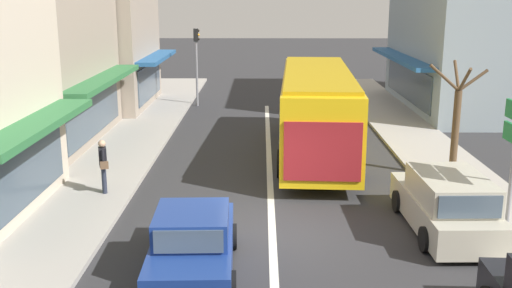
# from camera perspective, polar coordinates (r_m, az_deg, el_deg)

# --- Properties ---
(ground_plane) EXTENTS (140.00, 140.00, 0.00)m
(ground_plane) POSITION_cam_1_polar(r_m,az_deg,el_deg) (15.62, 1.55, -8.42)
(ground_plane) COLOR #2D2D30
(lane_centre_line) EXTENTS (0.20, 28.00, 0.01)m
(lane_centre_line) POSITION_cam_1_polar(r_m,az_deg,el_deg) (19.38, 1.36, -3.87)
(lane_centre_line) COLOR silver
(lane_centre_line) RESTS_ON ground
(sidewalk_left) EXTENTS (5.20, 44.00, 0.14)m
(sidewalk_left) POSITION_cam_1_polar(r_m,az_deg,el_deg) (22.25, -16.52, -1.91)
(sidewalk_left) COLOR #A39E96
(sidewalk_left) RESTS_ON ground
(kerb_right) EXTENTS (2.80, 44.00, 0.12)m
(kerb_right) POSITION_cam_1_polar(r_m,az_deg,el_deg) (22.24, 17.49, -2.01)
(kerb_right) COLOR #A39E96
(kerb_right) RESTS_ON ground
(shopfront_mid_block) EXTENTS (7.48, 9.18, 7.45)m
(shopfront_mid_block) POSITION_cam_1_polar(r_m,az_deg,el_deg) (25.63, -22.40, 7.98)
(shopfront_mid_block) COLOR gray
(shopfront_mid_block) RESTS_ON ground
(shopfront_far_end) EXTENTS (8.76, 7.61, 8.14)m
(shopfront_far_end) POSITION_cam_1_polar(r_m,az_deg,el_deg) (33.59, -16.87, 10.23)
(shopfront_far_end) COLOR gray
(shopfront_far_end) RESTS_ON ground
(building_right_far) EXTENTS (9.00, 11.68, 9.55)m
(building_right_far) POSITION_cam_1_polar(r_m,az_deg,el_deg) (33.98, 21.23, 11.12)
(building_right_far) COLOR #84939E
(building_right_far) RESTS_ON ground
(city_bus) EXTENTS (3.16, 10.98, 3.23)m
(city_bus) POSITION_cam_1_polar(r_m,az_deg,el_deg) (22.58, 5.81, 3.56)
(city_bus) COLOR yellow
(city_bus) RESTS_ON ground
(sedan_behind_bus_mid) EXTENTS (2.01, 4.26, 1.47)m
(sedan_behind_bus_mid) POSITION_cam_1_polar(r_m,az_deg,el_deg) (13.31, -6.03, -9.54)
(sedan_behind_bus_mid) COLOR navy
(sedan_behind_bus_mid) RESTS_ON ground
(parked_wagon_kerb_second) EXTENTS (2.02, 4.54, 1.58)m
(parked_wagon_kerb_second) POSITION_cam_1_polar(r_m,az_deg,el_deg) (16.17, 17.68, -5.49)
(parked_wagon_kerb_second) COLOR #B7B29E
(parked_wagon_kerb_second) RESTS_ON ground
(traffic_light_downstreet) EXTENTS (0.33, 0.24, 4.20)m
(traffic_light_downstreet) POSITION_cam_1_polar(r_m,az_deg,el_deg) (32.76, -5.69, 8.55)
(traffic_light_downstreet) COLOR gray
(traffic_light_downstreet) RESTS_ON ground
(street_tree_right) EXTENTS (1.91, 1.66, 3.87)m
(street_tree_right) POSITION_cam_1_polar(r_m,az_deg,el_deg) (20.70, 18.51, 1.94)
(street_tree_right) COLOR brown
(street_tree_right) RESTS_ON ground
(pedestrian_with_handbag_near) EXTENTS (0.40, 0.65, 1.63)m
(pedestrian_with_handbag_near) POSITION_cam_1_polar(r_m,az_deg,el_deg) (18.48, -14.35, -1.77)
(pedestrian_with_handbag_near) COLOR #232838
(pedestrian_with_handbag_near) RESTS_ON sidewalk_left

